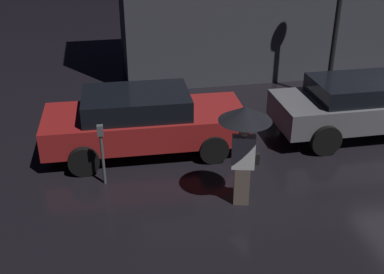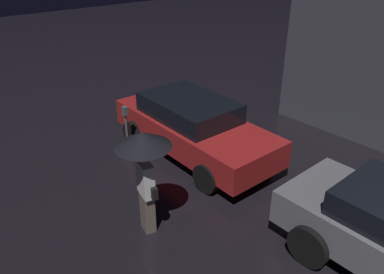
# 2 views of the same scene
# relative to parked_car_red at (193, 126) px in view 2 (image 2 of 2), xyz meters

# --- Properties ---
(parked_car_red) EXTENTS (4.51, 1.94, 1.41)m
(parked_car_red) POSITION_rel_parked_car_red_xyz_m (0.00, 0.00, 0.00)
(parked_car_red) COLOR maroon
(parked_car_red) RESTS_ON ground
(pedestrian_with_umbrella) EXTENTS (0.95, 0.95, 1.99)m
(pedestrian_with_umbrella) POSITION_rel_parked_car_red_xyz_m (1.58, -2.47, 0.79)
(pedestrian_with_umbrella) COLOR #66564C
(pedestrian_with_umbrella) RESTS_ON ground
(parking_meter) EXTENTS (0.12, 0.10, 1.31)m
(parking_meter) POSITION_rel_parked_car_red_xyz_m (-0.94, -1.28, 0.06)
(parking_meter) COLOR #4C5154
(parking_meter) RESTS_ON ground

